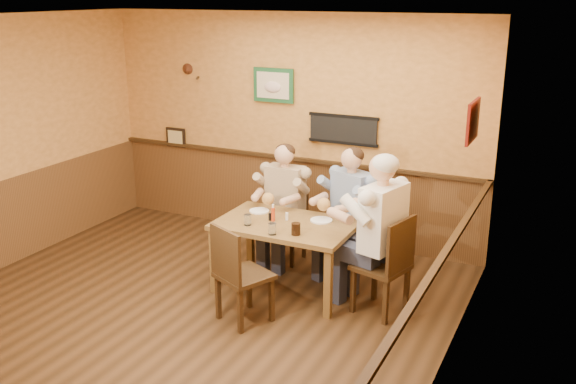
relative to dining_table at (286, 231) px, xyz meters
The scene contains 17 objects.
room 1.42m from the dining_table, 123.59° to the right, with size 5.02×5.03×2.81m.
dining_table is the anchor object (origin of this frame).
chair_back_left 0.80m from the dining_table, 116.17° to the left, with size 0.41×0.41×0.88m, color #3B2713, non-canonical shape.
chair_back_right 0.85m from the dining_table, 55.19° to the left, with size 0.42×0.42×0.91m, color #3B2713, non-canonical shape.
chair_right_end 1.06m from the dining_table, ahead, with size 0.46×0.46×1.00m, color #3B2713, non-canonical shape.
chair_near_side 0.79m from the dining_table, 94.43° to the right, with size 0.45×0.45×0.98m, color #3B2713, non-canonical shape.
diner_tan_shirt 0.77m from the dining_table, 116.17° to the left, with size 0.58×0.58×1.26m, color tan, non-canonical shape.
diner_blue_polo 0.83m from the dining_table, 55.19° to the left, with size 0.60×0.60×1.30m, color #778DB3, non-canonical shape.
diner_white_elder 1.05m from the dining_table, ahead, with size 0.66×0.66×1.43m, color white, non-canonical shape.
water_glass_left 0.42m from the dining_table, 143.11° to the right, with size 0.08×0.08×0.11m, color silver.
water_glass_mid 0.40m from the dining_table, 85.09° to the right, with size 0.08×0.08×0.12m, color silver.
cola_tumbler 0.39m from the dining_table, 48.11° to the right, with size 0.09×0.09×0.12m, color black.
hot_sauce_bottle 0.22m from the dining_table, behind, with size 0.04×0.04×0.16m, color #C03A14.
salt_shaker 0.15m from the dining_table, 106.65° to the left, with size 0.03×0.03×0.08m, color silver.
pepper_shaker 0.22m from the dining_table, behind, with size 0.03×0.03×0.08m, color black.
plate_far_left 0.46m from the dining_table, 155.52° to the left, with size 0.21×0.21×0.01m, color white.
plate_far_right 0.38m from the dining_table, 32.68° to the left, with size 0.23×0.23×0.02m, color white.
Camera 1 is at (3.39, -4.59, 3.03)m, focal length 40.00 mm.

